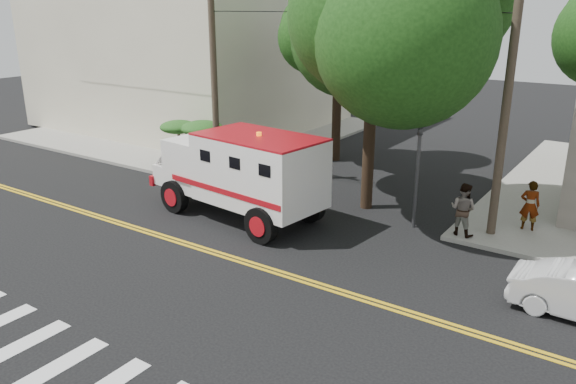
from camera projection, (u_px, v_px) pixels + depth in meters
The scene contains 13 objects.
ground at pixel (227, 257), 17.39m from camera, with size 100.00×100.00×0.00m, color black.
sidewalk_nw at pixel (202, 129), 35.18m from camera, with size 17.00×17.00×0.15m, color gray.
building_left at pixel (190, 43), 35.83m from camera, with size 16.00×14.00×10.00m, color beige.
utility_pole_left at pixel (214, 78), 23.68m from camera, with size 0.28×0.28×9.00m, color #382D23.
utility_pole_right at pixel (506, 104), 17.47m from camera, with size 0.28×0.28×9.00m, color #382D23.
tree_main at pixel (383, 12), 18.96m from camera, with size 6.08×5.70×9.85m.
tree_left at pixel (342, 44), 26.27m from camera, with size 4.48×4.20×7.70m.
traffic_signal at pixel (418, 166), 19.05m from camera, with size 0.15×0.18×3.60m.
accessibility_sign at pixel (209, 148), 25.12m from camera, with size 0.45×0.10×2.02m.
palm_planter at pixel (196, 136), 26.05m from camera, with size 3.52×2.63×2.36m.
armored_truck at pixel (241, 170), 20.10m from camera, with size 7.27×3.49×3.20m.
pedestrian_a at pixel (530, 205), 18.88m from camera, with size 0.63×0.41×1.73m, color gray.
pedestrian_b at pixel (463, 209), 18.44m from camera, with size 0.87×0.68×1.79m, color gray.
Camera 1 is at (10.50, -12.06, 7.38)m, focal length 35.00 mm.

